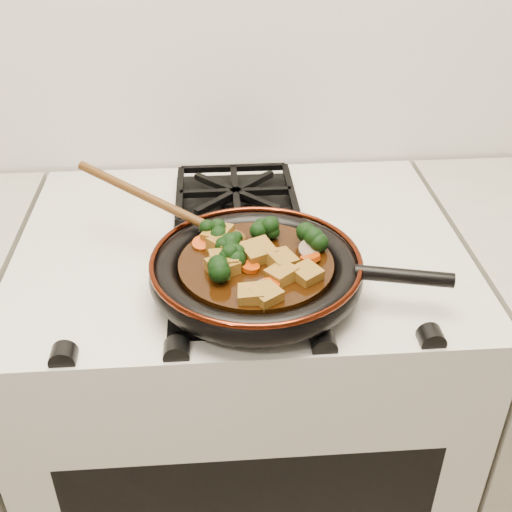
{
  "coord_description": "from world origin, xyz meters",
  "views": [
    {
      "loc": [
        -0.04,
        0.76,
        1.49
      ],
      "look_at": [
        0.02,
        1.54,
        0.97
      ],
      "focal_mm": 45.0,
      "sensor_mm": 36.0,
      "label": 1
    }
  ],
  "objects": [
    {
      "name": "stove",
      "position": [
        0.0,
        1.69,
        0.45
      ],
      "size": [
        0.76,
        0.6,
        0.9
      ],
      "primitive_type": "cube",
      "color": "beige",
      "rests_on": "ground"
    },
    {
      "name": "tofu_cube_9",
      "position": [
        -0.03,
        1.53,
        0.97
      ],
      "size": [
        0.04,
        0.05,
        0.03
      ],
      "primitive_type": "cube",
      "rotation": [
        0.0,
        0.07,
        1.69
      ],
      "color": "brown",
      "rests_on": "braising_sauce"
    },
    {
      "name": "carrot_coin_3",
      "position": [
        -0.03,
        1.54,
        0.96
      ],
      "size": [
        0.03,
        0.03,
        0.01
      ],
      "primitive_type": "cylinder",
      "rotation": [
        -0.05,
        0.23,
        0.0
      ],
      "color": "#AD3304",
      "rests_on": "braising_sauce"
    },
    {
      "name": "broccoli_floret_1",
      "position": [
        -0.02,
        1.57,
        0.97
      ],
      "size": [
        0.09,
        0.08,
        0.06
      ],
      "primitive_type": null,
      "rotation": [
        -0.14,
        -0.06,
        0.97
      ],
      "color": "black",
      "rests_on": "braising_sauce"
    },
    {
      "name": "tofu_cube_2",
      "position": [
        0.0,
        1.45,
        0.97
      ],
      "size": [
        0.04,
        0.04,
        0.02
      ],
      "primitive_type": "cube",
      "rotation": [
        -0.04,
        0.11,
        3.07
      ],
      "color": "brown",
      "rests_on": "braising_sauce"
    },
    {
      "name": "tofu_cube_4",
      "position": [
        -0.03,
        1.52,
        0.97
      ],
      "size": [
        0.05,
        0.05,
        0.02
      ],
      "primitive_type": "cube",
      "rotation": [
        -0.01,
        0.03,
        0.51
      ],
      "color": "brown",
      "rests_on": "braising_sauce"
    },
    {
      "name": "tofu_cube_3",
      "position": [
        0.05,
        1.49,
        0.97
      ],
      "size": [
        0.05,
        0.05,
        0.02
      ],
      "primitive_type": "cube",
      "rotation": [
        -0.09,
        0.07,
        2.2
      ],
      "color": "brown",
      "rests_on": "braising_sauce"
    },
    {
      "name": "burner_grate_front",
      "position": [
        0.0,
        1.55,
        0.91
      ],
      "size": [
        0.23,
        0.23,
        0.03
      ],
      "primitive_type": null,
      "color": "black",
      "rests_on": "stove"
    },
    {
      "name": "broccoli_floret_0",
      "position": [
        0.11,
        1.57,
        0.97
      ],
      "size": [
        0.08,
        0.08,
        0.07
      ],
      "primitive_type": null,
      "rotation": [
        -0.14,
        -0.06,
        2.04
      ],
      "color": "black",
      "rests_on": "braising_sauce"
    },
    {
      "name": "tofu_cube_0",
      "position": [
        0.02,
        1.55,
        0.97
      ],
      "size": [
        0.06,
        0.06,
        0.03
      ],
      "primitive_type": "cube",
      "rotation": [
        -0.04,
        -0.08,
        1.95
      ],
      "color": "brown",
      "rests_on": "braising_sauce"
    },
    {
      "name": "broccoli_floret_3",
      "position": [
        0.04,
        1.61,
        0.97
      ],
      "size": [
        0.07,
        0.07,
        0.07
      ],
      "primitive_type": null,
      "rotation": [
        -0.15,
        -0.09,
        0.21
      ],
      "color": "black",
      "rests_on": "braising_sauce"
    },
    {
      "name": "tofu_cube_5",
      "position": [
        0.09,
        1.49,
        0.97
      ],
      "size": [
        0.05,
        0.05,
        0.02
      ],
      "primitive_type": "cube",
      "rotation": [
        -0.05,
        -0.08,
        2.17
      ],
      "color": "brown",
      "rests_on": "braising_sauce"
    },
    {
      "name": "broccoli_floret_4",
      "position": [
        -0.05,
        1.6,
        0.97
      ],
      "size": [
        0.08,
        0.08,
        0.07
      ],
      "primitive_type": null,
      "rotation": [
        -0.07,
        -0.22,
        0.49
      ],
      "color": "black",
      "rests_on": "braising_sauce"
    },
    {
      "name": "braising_sauce",
      "position": [
        0.02,
        1.54,
        0.95
      ],
      "size": [
        0.23,
        0.23,
        0.02
      ],
      "primitive_type": "cylinder",
      "color": "black",
      "rests_on": "skillet"
    },
    {
      "name": "carrot_coin_4",
      "position": [
        0.01,
        1.52,
        0.96
      ],
      "size": [
        0.03,
        0.03,
        0.01
      ],
      "primitive_type": "cylinder",
      "rotation": [
        0.0,
        0.12,
        0.0
      ],
      "color": "#AD3304",
      "rests_on": "braising_sauce"
    },
    {
      "name": "carrot_coin_5",
      "position": [
        0.1,
        1.54,
        0.96
      ],
      "size": [
        0.03,
        0.03,
        0.02
      ],
      "primitive_type": "cylinder",
      "rotation": [
        -0.27,
        -0.14,
        0.0
      ],
      "color": "#AD3304",
      "rests_on": "braising_sauce"
    },
    {
      "name": "tofu_cube_8",
      "position": [
        -0.03,
        1.57,
        0.97
      ],
      "size": [
        0.06,
        0.06,
        0.03
      ],
      "primitive_type": "cube",
      "rotation": [
        -0.02,
        0.12,
        0.71
      ],
      "color": "brown",
      "rests_on": "braising_sauce"
    },
    {
      "name": "tofu_cube_6",
      "position": [
        -0.04,
        1.6,
        0.97
      ],
      "size": [
        0.06,
        0.06,
        0.03
      ],
      "primitive_type": "cube",
      "rotation": [
        -0.06,
        -0.03,
        1.08
      ],
      "color": "brown",
      "rests_on": "braising_sauce"
    },
    {
      "name": "broccoli_floret_5",
      "position": [
        -0.03,
        1.5,
        0.97
      ],
      "size": [
        0.07,
        0.07,
        0.06
      ],
      "primitive_type": null,
      "rotation": [
        -0.15,
        -0.02,
        0.09
      ],
      "color": "black",
      "rests_on": "braising_sauce"
    },
    {
      "name": "skillet",
      "position": [
        0.02,
        1.54,
        0.94
      ],
      "size": [
        0.44,
        0.32,
        0.05
      ],
      "rotation": [
        0.0,
        0.0,
        -0.23
      ],
      "color": "black",
      "rests_on": "burner_grate_front"
    },
    {
      "name": "broccoli_floret_2",
      "position": [
        -0.02,
        1.53,
        0.97
      ],
      "size": [
        0.08,
        0.09,
        0.06
      ],
      "primitive_type": null,
      "rotation": [
        -0.15,
        -0.13,
        2.57
      ],
      "color": "black",
      "rests_on": "braising_sauce"
    },
    {
      "name": "carrot_coin_0",
      "position": [
        0.04,
        1.54,
        0.96
      ],
      "size": [
        0.03,
        0.03,
        0.02
      ],
      "primitive_type": "cylinder",
      "rotation": [
        0.21,
        -0.3,
        0.0
      ],
      "color": "#AD3304",
      "rests_on": "braising_sauce"
    },
    {
      "name": "tofu_cube_7",
      "position": [
        0.02,
        1.45,
        0.97
      ],
      "size": [
        0.05,
        0.05,
        0.02
      ],
      "primitive_type": "cube",
      "rotation": [
        0.08,
        -0.04,
        0.58
      ],
      "color": "brown",
      "rests_on": "braising_sauce"
    },
    {
      "name": "wooden_spoon",
      "position": [
        -0.09,
        1.65,
        0.98
      ],
      "size": [
        0.16,
        0.11,
        0.29
      ],
      "rotation": [
        0.0,
        0.0,
        2.61
      ],
      "color": "#4E2D10",
      "rests_on": "braising_sauce"
    },
    {
      "name": "carrot_coin_1",
      "position": [
        0.03,
        1.47,
        0.96
      ],
      "size": [
        0.03,
        0.03,
        0.01
      ],
      "primitive_type": "cylinder",
      "rotation": [
        0.02,
        -0.08,
        0.0
      ],
      "color": "#AD3304",
      "rests_on": "braising_sauce"
    },
    {
      "name": "mushroom_slice_0",
      "position": [
        0.1,
        1.55,
        0.97
      ],
      "size": [
        0.04,
        0.04,
        0.02
      ],
      "primitive_type": "cylinder",
      "rotation": [
        0.53,
        0.0,
        0.14
      ],
      "color": "brown",
      "rests_on": "braising_sauce"
    },
    {
      "name": "tofu_cube_1",
      "position": [
        0.05,
        1.53,
        0.97
      ],
      "size": [
        0.05,
        0.05,
        0.03
      ],
      "primitive_type": "cube",
      "rotation": [
        0.07,
        0.1,
        0.47
      ],
      "color": "brown",
      "rests_on": "braising_sauce"
    },
    {
      "name": "mushroom_slice_1",
      "position": [
        0.04,
        1.62,
        0.97
      ],
      "size": [
        0.04,
        0.04,
        0.03
      ],
      "primitive_type": "cylinder",
      "rotation": [
        0.64,
        0.0,
        0.08
      ],
      "color": "brown",
      "rests_on": "braising_sauce"
    },
    {
      "name": "burner_grate_back",
      "position": [
        0.0,
        1.83,
        0.91
      ],
      "size": [
        0.23,
        0.23,
        0.03
      ],
      "primitive_type": null,
      "color": "black",
      "rests_on": "stove"
    },
    {
      "name": "mushroom_slice_2",
      "position": [
        0.02,
        1.45,
        0.97
      ],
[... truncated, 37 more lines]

